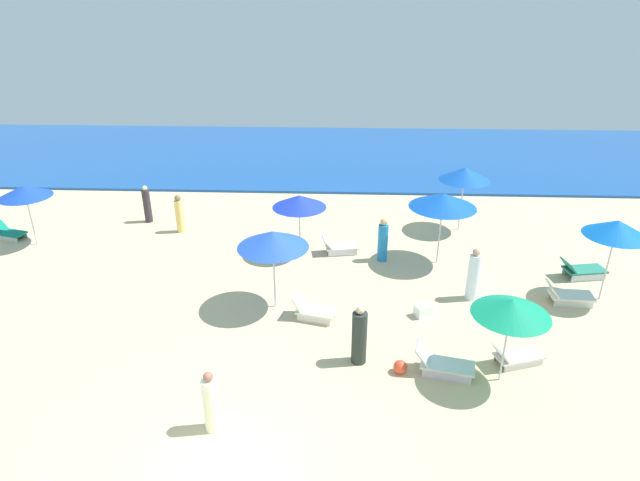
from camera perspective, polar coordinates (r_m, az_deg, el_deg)
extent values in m
cube|color=#194D9B|center=(31.98, -1.67, 9.19)|extent=(60.00, 13.28, 0.12)
cylinder|color=silver|center=(19.34, -2.17, 1.05)|extent=(0.05, 0.05, 1.83)
cone|color=#1D37C7|center=(18.91, -2.22, 4.21)|extent=(1.93, 1.93, 0.45)
cube|color=silver|center=(19.51, 2.45, -1.36)|extent=(1.05, 0.21, 0.22)
cube|color=silver|center=(19.96, 2.22, -0.70)|extent=(1.05, 0.21, 0.22)
cube|color=silver|center=(19.67, 2.34, -0.65)|extent=(1.26, 0.79, 0.06)
cube|color=silver|center=(19.52, 0.78, -0.22)|extent=(0.45, 0.63, 0.42)
cube|color=silver|center=(19.89, -5.20, -0.86)|extent=(1.16, 0.31, 0.24)
cube|color=silver|center=(20.35, -5.35, -0.25)|extent=(1.16, 0.31, 0.24)
cube|color=#F6E1D1|center=(20.06, -5.29, -0.16)|extent=(1.41, 0.88, 0.06)
cube|color=#F6E1D1|center=(19.94, -7.04, 0.20)|extent=(0.44, 0.62, 0.41)
cylinder|color=silver|center=(19.10, 12.63, 0.55)|extent=(0.05, 0.05, 2.11)
cone|color=#104FB7|center=(18.61, 13.00, 4.20)|extent=(2.30, 2.30, 0.49)
cylinder|color=silver|center=(22.02, 14.81, 3.64)|extent=(0.05, 0.05, 2.11)
cone|color=blue|center=(21.60, 15.19, 6.88)|extent=(1.98, 1.98, 0.52)
cylinder|color=silver|center=(22.80, -28.41, 1.85)|extent=(0.05, 0.05, 1.93)
cone|color=#1841B1|center=(22.42, -29.02, 4.62)|extent=(1.90, 1.90, 0.43)
cube|color=silver|center=(23.97, -30.45, 0.18)|extent=(0.99, 0.31, 0.20)
cube|color=silver|center=(24.26, -29.63, 0.64)|extent=(0.99, 0.31, 0.20)
cube|color=#118166|center=(24.07, -30.10, 0.69)|extent=(1.25, 0.86, 0.06)
cylinder|color=silver|center=(16.08, -4.90, -3.94)|extent=(0.05, 0.05, 2.02)
cone|color=blue|center=(15.51, -5.06, 0.14)|extent=(2.11, 2.11, 0.50)
cube|color=silver|center=(15.68, -0.70, -8.48)|extent=(0.99, 0.29, 0.23)
cube|color=silver|center=(16.10, -0.13, -7.49)|extent=(0.99, 0.29, 0.23)
cube|color=#E0EEC4|center=(15.81, -0.41, -7.54)|extent=(1.25, 0.88, 0.06)
cube|color=#E0EEC4|center=(15.83, -2.20, -6.56)|extent=(0.45, 0.65, 0.48)
cylinder|color=silver|center=(13.89, 19.09, -10.80)|extent=(0.05, 0.05, 1.91)
cone|color=#129262|center=(13.27, 19.79, -6.72)|extent=(1.84, 1.84, 0.41)
cube|color=silver|center=(14.96, 20.93, -12.35)|extent=(1.07, 0.38, 0.19)
cube|color=silver|center=(15.26, 19.87, -11.33)|extent=(1.07, 0.38, 0.19)
cube|color=silver|center=(15.04, 20.46, -11.45)|extent=(1.36, 0.93, 0.06)
cube|color=silver|center=(14.63, 18.72, -11.33)|extent=(0.47, 0.62, 0.41)
cube|color=silver|center=(13.99, 13.33, -13.95)|extent=(1.18, 0.31, 0.24)
cube|color=silver|center=(14.42, 13.45, -12.64)|extent=(1.18, 0.31, 0.24)
cube|color=silver|center=(14.11, 13.46, -12.80)|extent=(1.44, 0.91, 0.06)
cube|color=silver|center=(13.98, 10.99, -11.75)|extent=(0.54, 0.68, 0.49)
cylinder|color=silver|center=(18.57, 28.27, -2.62)|extent=(0.05, 0.05, 2.19)
cone|color=blue|center=(18.05, 29.12, 1.17)|extent=(1.87, 1.87, 0.49)
cube|color=silver|center=(18.13, 25.43, -6.16)|extent=(1.16, 0.10, 0.24)
cube|color=silver|center=(18.59, 24.90, -5.27)|extent=(1.16, 0.10, 0.24)
cube|color=white|center=(18.29, 25.25, -5.31)|extent=(1.32, 0.74, 0.06)
cube|color=white|center=(18.00, 23.58, -4.76)|extent=(0.37, 0.65, 0.41)
cube|color=silver|center=(19.95, 26.74, -3.56)|extent=(1.20, 0.25, 0.25)
cube|color=silver|center=(20.36, 25.91, -2.81)|extent=(1.20, 0.25, 0.25)
cube|color=#257A63|center=(20.09, 26.41, -2.79)|extent=(1.44, 0.89, 0.06)
cube|color=#257A63|center=(19.68, 24.99, -2.44)|extent=(0.47, 0.69, 0.41)
cylinder|color=#362E37|center=(23.34, -17.96, 3.51)|extent=(0.42, 0.42, 1.38)
sphere|color=beige|center=(23.08, -18.21, 5.32)|extent=(0.21, 0.21, 0.21)
cylinder|color=#F9D575|center=(21.98, -14.74, 2.51)|extent=(0.43, 0.43, 1.32)
sphere|color=#8B6D51|center=(21.71, -14.96, 4.40)|extent=(0.25, 0.25, 0.25)
cylinder|color=white|center=(17.21, 16.02, -3.78)|extent=(0.40, 0.40, 1.51)
sphere|color=tan|center=(16.83, 16.37, -1.20)|extent=(0.24, 0.24, 0.24)
cylinder|color=#2280C8|center=(19.08, 6.71, -0.23)|extent=(0.48, 0.48, 1.37)
sphere|color=tan|center=(18.75, 6.83, 1.99)|extent=(0.26, 0.26, 0.26)
cylinder|color=#2A3330|center=(13.91, 4.21, -10.32)|extent=(0.55, 0.55, 1.47)
sphere|color=beige|center=(13.45, 4.32, -7.41)|extent=(0.22, 0.22, 0.22)
cylinder|color=white|center=(12.30, -11.54, -16.82)|extent=(0.40, 0.40, 1.33)
sphere|color=#925E4D|center=(11.81, -11.87, -14.05)|extent=(0.22, 0.22, 0.22)
cube|color=white|center=(16.28, 10.92, -7.34)|extent=(0.58, 0.52, 0.36)
sphere|color=#E6472B|center=(14.00, 8.56, -13.18)|extent=(0.35, 0.35, 0.35)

